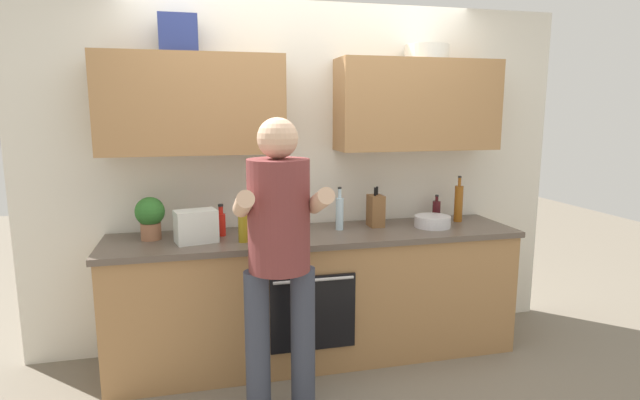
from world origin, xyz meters
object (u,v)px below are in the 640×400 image
potted_herb (150,216)px  grocery_bag_produce (196,226)px  bottle_syrup (459,203)px  person_standing (279,246)px  mixing_bowl (432,221)px  bottle_water (340,213)px  bottle_oil (243,225)px  knife_block (376,211)px  bottle_hotsauce (221,223)px  cup_ceramic (260,235)px  bottle_wine (436,210)px

potted_herb → grocery_bag_produce: bearing=-26.7°
bottle_syrup → potted_herb: (-2.23, -0.02, 0.02)m
person_standing → mixing_bowl: (1.23, 0.64, -0.06)m
bottle_water → potted_herb: bottle_water is taller
bottle_oil → grocery_bag_produce: 0.30m
bottle_water → mixing_bowl: 0.69m
knife_block → bottle_syrup: bearing=0.3°
potted_herb → bottle_water: bearing=-1.3°
knife_block → bottle_water: bearing=-171.4°
bottle_hotsauce → potted_herb: (-0.45, 0.01, 0.07)m
bottle_water → grocery_bag_produce: 1.00m
cup_ceramic → bottle_hotsauce: bearing=138.0°
person_standing → potted_herb: 1.05m
bottle_oil → potted_herb: potted_herb is taller
person_standing → bottle_hotsauce: bearing=110.4°
bottle_hotsauce → cup_ceramic: 0.32m
bottle_oil → cup_ceramic: (0.11, -0.01, -0.07)m
bottle_water → bottle_hotsauce: bottle_water is taller
bottle_hotsauce → cup_ceramic: (0.24, -0.21, -0.05)m
bottle_water → bottle_hotsauce: size_ratio=1.41×
mixing_bowl → grocery_bag_produce: bearing=-178.7°
bottle_wine → potted_herb: potted_herb is taller
bottle_syrup → person_standing: bearing=-153.0°
cup_ceramic → potted_herb: (-0.69, 0.22, 0.12)m
bottle_wine → bottle_hotsauce: bearing=-175.7°
bottle_oil → bottle_hotsauce: 0.24m
person_standing → bottle_syrup: 1.69m
bottle_oil → bottle_hotsauce: size_ratio=1.24×
bottle_wine → potted_herb: bearing=-176.8°
bottle_wine → mixing_bowl: 0.27m
cup_ceramic → bottle_wine: bearing=13.5°
cup_ceramic → mixing_bowl: (1.27, 0.11, -0.00)m
bottle_oil → cup_ceramic: bottle_oil is taller
bottle_hotsauce → mixing_bowl: bearing=-3.8°
bottle_hotsauce → cup_ceramic: size_ratio=2.56×
bottle_water → bottle_syrup: size_ratio=0.88×
bottle_water → bottle_wine: (0.82, 0.15, -0.05)m
bottle_wine → cup_ceramic: bottle_wine is taller
bottle_syrup → grocery_bag_produce: size_ratio=1.36×
bottle_syrup → potted_herb: bearing=-179.6°
cup_ceramic → person_standing: bearing=-85.9°
bottle_water → cup_ceramic: bottle_water is taller
knife_block → potted_herb: (-1.56, -0.01, 0.04)m
knife_block → bottle_wine: bearing=10.9°
bottle_water → bottle_hotsauce: bearing=178.5°
grocery_bag_produce → person_standing: bearing=-53.9°
cup_ceramic → potted_herb: size_ratio=0.30×
bottle_syrup → bottle_hotsauce: (-1.78, -0.03, -0.06)m
bottle_water → mixing_bowl: (0.68, -0.08, -0.08)m
bottle_hotsauce → bottle_wine: bearing=4.3°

